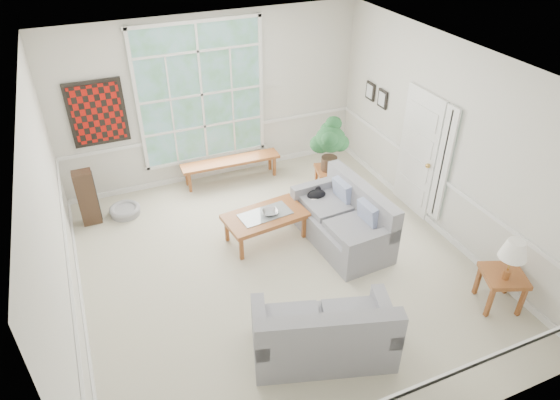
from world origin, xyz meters
The scene contains 24 objects.
floor centered at (0.00, 0.00, -0.01)m, with size 5.50×6.00×0.01m, color #BBB59C.
ceiling centered at (0.00, 0.00, 3.00)m, with size 5.50×6.00×0.02m, color white.
wall_back centered at (0.00, 3.00, 1.50)m, with size 5.50×0.02×3.00m, color silver.
wall_front centered at (0.00, -3.00, 1.50)m, with size 5.50×0.02×3.00m, color silver.
wall_left centered at (-2.75, 0.00, 1.50)m, with size 0.02×6.00×3.00m, color silver.
wall_right centered at (2.75, 0.00, 1.50)m, with size 0.02×6.00×3.00m, color silver.
window_back centered at (-0.20, 2.96, 1.65)m, with size 2.30×0.08×2.40m, color white.
entry_door centered at (2.71, 0.60, 1.05)m, with size 0.08×0.90×2.10m, color white.
door_sidelight centered at (2.71, -0.03, 1.15)m, with size 0.08×0.26×1.90m, color white.
wall_art centered at (-1.95, 2.95, 1.60)m, with size 0.90×0.06×1.10m, color #5D0F0A.
wall_frame_near centered at (2.71, 1.75, 1.55)m, with size 0.04×0.26×0.32m, color black.
wall_frame_far centered at (2.71, 2.15, 1.55)m, with size 0.04×0.26×0.32m, color black.
loveseat_right centered at (1.14, 0.22, 0.47)m, with size 0.89×1.72×0.93m, color gray.
loveseat_front centered at (-0.12, -1.60, 0.45)m, with size 1.65×0.86×0.89m, color gray.
coffee_table centered at (0.08, 0.73, 0.23)m, with size 1.25×0.68×0.47m, color brown.
pewter_bowl centered at (0.15, 0.71, 0.50)m, with size 0.30×0.30×0.07m, color gray.
window_bench centered at (0.16, 2.65, 0.21)m, with size 1.83×0.36×0.43m, color brown.
end_table centered at (1.64, 1.54, 0.25)m, with size 0.50×0.50×0.50m, color brown.
houseplant centered at (1.60, 1.53, 0.98)m, with size 0.56×0.56×0.96m, color #1F5429, non-canonical shape.
side_table centered at (2.40, -1.82, 0.27)m, with size 0.52×0.52×0.53m, color brown.
table_lamp centered at (2.35, -1.88, 0.83)m, with size 0.35×0.35×0.60m, color silver, non-canonical shape.
pet_bed centered at (-1.87, 2.29, 0.07)m, with size 0.50×0.50×0.15m, color gray.
floor_speaker centered at (-2.40, 2.29, 0.48)m, with size 0.30×0.23×0.95m, color #392619.
cat centered at (1.00, 0.82, 0.55)m, with size 0.32×0.22×0.15m, color black.
Camera 1 is at (-2.18, -5.13, 4.89)m, focal length 32.00 mm.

